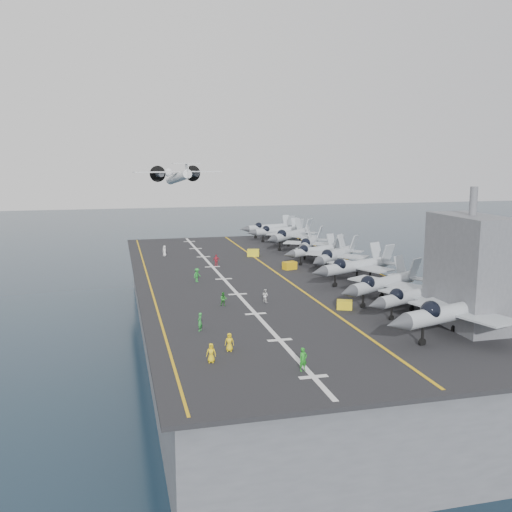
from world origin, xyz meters
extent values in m
plane|color=#142135|center=(0.00, 0.00, 0.00)|extent=(500.00, 500.00, 0.00)
cube|color=#56595E|center=(0.00, 0.00, 5.00)|extent=(36.00, 90.00, 10.00)
cube|color=black|center=(0.00, 0.00, 10.20)|extent=(38.00, 92.00, 0.40)
cube|color=gold|center=(3.00, 0.00, 10.42)|extent=(0.35, 90.00, 0.02)
cube|color=silver|center=(-6.00, 0.00, 10.42)|extent=(0.50, 90.00, 0.02)
cube|color=gold|center=(-17.00, 0.00, 10.42)|extent=(0.25, 90.00, 0.02)
cube|color=gold|center=(18.50, 0.00, 10.42)|extent=(0.25, 90.00, 0.02)
imported|color=gold|center=(-13.66, -34.54, 11.28)|extent=(1.20, 0.96, 1.76)
imported|color=#268C33|center=(-13.26, -24.96, 11.38)|extent=(1.26, 1.41, 1.97)
imported|color=#267F27|center=(-8.95, -15.51, 11.26)|extent=(1.17, 0.92, 1.73)
imported|color=#228E2F|center=(-10.14, -0.96, 11.41)|extent=(1.46, 1.39, 2.03)
imported|color=#B32232|center=(-5.28, 10.41, 11.40)|extent=(1.25, 0.88, 1.99)
imported|color=silver|center=(-12.83, 22.77, 11.37)|extent=(1.19, 1.38, 1.95)
imported|color=#1D831E|center=(-6.39, -38.45, 11.42)|extent=(1.41, 1.13, 2.05)
imported|color=silver|center=(-3.53, -15.06, 11.26)|extent=(1.15, 1.25, 1.73)
imported|color=gold|center=(-11.50, -31.97, 11.28)|extent=(1.20, 0.96, 1.76)
camera|label=1|loc=(-21.42, -82.39, 28.33)|focal=40.00mm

